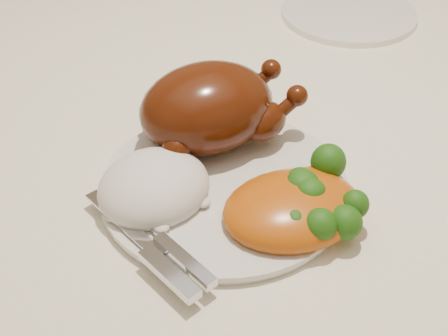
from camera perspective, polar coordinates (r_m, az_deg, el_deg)
dining_table at (r=0.83m, az=1.22°, el=0.09°), size 1.60×0.90×0.76m
tablecloth at (r=0.79m, az=1.30°, el=4.20°), size 1.73×1.03×0.18m
dinner_plate at (r=0.64m, az=0.00°, el=-1.76°), size 0.28×0.28×0.01m
side_plate at (r=1.00m, az=11.32°, el=13.69°), size 0.26×0.26×0.01m
roast_chicken at (r=0.66m, az=-1.20°, el=5.57°), size 0.19×0.14×0.09m
rice_mound at (r=0.62m, az=-6.43°, el=-1.80°), size 0.12×0.11×0.06m
mac_and_cheese at (r=0.60m, az=7.04°, el=-3.31°), size 0.16×0.14×0.06m
cutlery at (r=0.56m, az=-5.76°, el=-7.57°), size 0.04×0.17×0.01m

